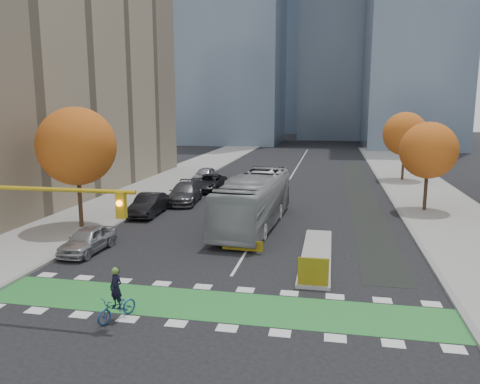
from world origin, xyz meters
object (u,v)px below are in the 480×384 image
at_px(parked_car_d, 209,183).
at_px(parked_car_e, 205,175).
at_px(parked_car_a, 88,240).
at_px(bus, 254,201).
at_px(parked_car_b, 149,205).
at_px(tree_east_near, 428,150).
at_px(tree_east_far, 405,134).
at_px(cyclist, 117,302).
at_px(traffic_signal_west, 5,214).
at_px(hazard_board, 313,272).
at_px(tree_west, 77,146).
at_px(parked_car_c, 185,193).

height_order(parked_car_d, parked_car_e, parked_car_e).
distance_m(parked_car_a, parked_car_e, 25.67).
height_order(bus, parked_car_b, bus).
xyz_separation_m(tree_east_near, tree_east_far, (0.50, 16.00, 0.38)).
bearing_deg(cyclist, parked_car_b, 132.39).
bearing_deg(traffic_signal_west, parked_car_d, 88.62).
bearing_deg(hazard_board, tree_west, 154.01).
xyz_separation_m(hazard_board, parked_car_b, (-13.00, 12.46, 0.02)).
bearing_deg(hazard_board, parked_car_d, 115.39).
bearing_deg(traffic_signal_west, tree_west, 108.02).
bearing_deg(bus, tree_east_far, 63.79).
relative_size(tree_east_near, parked_car_d, 1.25).
distance_m(hazard_board, traffic_signal_west, 13.23).
bearing_deg(parked_car_e, tree_east_far, 16.26).
distance_m(bus, parked_car_e, 19.85).
distance_m(parked_car_a, parked_car_c, 14.49).
xyz_separation_m(tree_east_near, traffic_signal_west, (-19.93, -22.51, -0.83)).
bearing_deg(hazard_board, bus, 112.75).
relative_size(tree_east_far, bus, 0.59).
height_order(parked_car_a, parked_car_e, parked_car_e).
relative_size(tree_west, parked_car_e, 1.73).
relative_size(tree_east_near, bus, 0.55).
distance_m(tree_east_far, parked_car_b, 30.61).
bearing_deg(cyclist, parked_car_c, 125.30).
bearing_deg(tree_east_near, tree_east_far, 88.21).
xyz_separation_m(traffic_signal_west, parked_car_a, (-0.94, 7.73, -3.30)).
relative_size(tree_west, tree_east_near, 1.16).
xyz_separation_m(hazard_board, traffic_signal_west, (-11.93, -4.71, 3.23)).
bearing_deg(parked_car_c, cyclist, -84.22).
height_order(parked_car_b, parked_car_e, parked_car_b).
bearing_deg(tree_east_far, parked_car_b, -135.22).
bearing_deg(parked_car_a, tree_east_far, 57.55).
bearing_deg(bus, parked_car_b, 171.97).
height_order(tree_east_far, bus, tree_east_far).
xyz_separation_m(tree_east_far, parked_car_e, (-21.50, -5.11, -4.43)).
height_order(tree_east_far, parked_car_e, tree_east_far).
xyz_separation_m(cyclist, parked_car_d, (-3.87, 28.39, 0.07)).
height_order(tree_east_far, parked_car_d, tree_east_far).
relative_size(bus, parked_car_d, 2.28).
distance_m(traffic_signal_west, bus, 17.31).
xyz_separation_m(tree_east_far, parked_car_d, (-19.74, -10.11, -4.45)).
bearing_deg(tree_east_far, traffic_signal_west, -117.95).
height_order(tree_west, bus, tree_west).
height_order(tree_west, parked_car_a, tree_west).
height_order(cyclist, parked_car_d, cyclist).
xyz_separation_m(tree_west, traffic_signal_west, (4.07, -12.51, -1.58)).
bearing_deg(tree_west, tree_east_near, 22.62).
xyz_separation_m(parked_car_b, parked_car_e, (0.00, 16.23, -0.01)).
bearing_deg(cyclist, parked_car_d, 122.00).
distance_m(tree_east_near, parked_car_d, 20.53).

